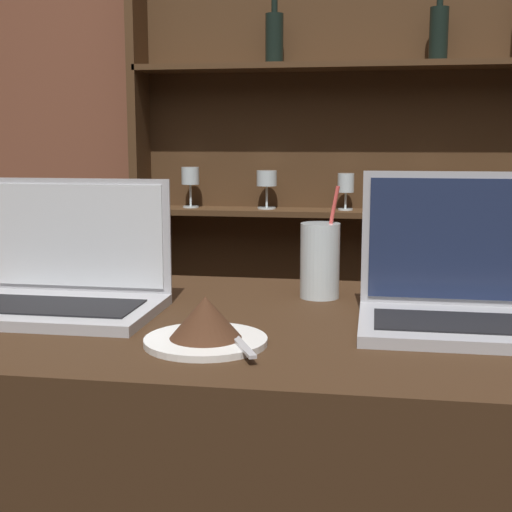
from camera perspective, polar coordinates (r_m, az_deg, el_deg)
back_wall at (r=2.61m, az=6.48°, el=9.31°), size 7.00×0.06×2.70m
back_shelf at (r=2.56m, az=7.29°, el=2.18°), size 1.51×0.18×1.99m
laptop_near at (r=1.30m, az=-15.18°, el=-2.08°), size 0.35×0.24×0.23m
laptop_far at (r=1.19m, az=16.05°, el=-2.85°), size 0.32×0.23×0.24m
cake_plate at (r=1.05m, az=-4.04°, el=-5.52°), size 0.18×0.18×0.07m
water_glass at (r=1.35m, az=5.14°, el=-0.35°), size 0.07×0.07×0.21m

